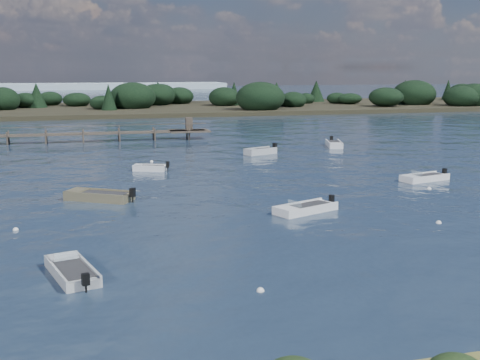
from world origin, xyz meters
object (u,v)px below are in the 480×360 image
object	(u,v)px
tender_far_grey_b	(260,152)
dinghy_mid_grey	(99,198)
tender_far_white	(150,169)
dinghy_mid_white_b	(424,179)
dinghy_mid_white_a	(305,210)
dinghy_extra_a	(334,145)
dinghy_near_olive	(72,273)

from	to	relation	value
tender_far_grey_b	dinghy_mid_grey	xyz separation A→B (m)	(-16.87, -18.27, -0.02)
tender_far_white	dinghy_mid_grey	xyz separation A→B (m)	(-4.63, -10.91, 0.02)
dinghy_mid_white_b	tender_far_grey_b	size ratio (longest dim) A/B	1.15
dinghy_mid_white_a	dinghy_extra_a	bearing A→B (deg)	63.43
dinghy_near_olive	dinghy_mid_white_b	bearing A→B (deg)	30.72
dinghy_near_olive	dinghy_extra_a	world-z (taller)	dinghy_extra_a
tender_far_grey_b	dinghy_mid_grey	size ratio (longest dim) A/B	0.81
tender_far_white	dinghy_mid_grey	world-z (taller)	dinghy_mid_grey
dinghy_mid_white_b	dinghy_mid_grey	world-z (taller)	dinghy_mid_grey
dinghy_mid_white_b	dinghy_near_olive	world-z (taller)	dinghy_mid_white_b
dinghy_near_olive	tender_far_white	bearing A→B (deg)	76.59
dinghy_extra_a	dinghy_mid_grey	bearing A→B (deg)	-140.55
dinghy_mid_grey	dinghy_mid_white_b	bearing A→B (deg)	1.73
dinghy_extra_a	tender_far_white	bearing A→B (deg)	-153.36
tender_far_white	dinghy_mid_grey	bearing A→B (deg)	-112.98
dinghy_mid_grey	dinghy_near_olive	world-z (taller)	dinghy_mid_grey
tender_far_white	dinghy_mid_white_a	bearing A→B (deg)	-66.42
tender_far_grey_b	dinghy_near_olive	world-z (taller)	tender_far_grey_b
tender_far_white	dinghy_extra_a	distance (m)	24.72
tender_far_grey_b	dinghy_near_olive	size ratio (longest dim) A/B	0.88
tender_far_white	dinghy_near_olive	xyz separation A→B (m)	(-6.23, -26.12, -0.01)
dinghy_mid_white_a	tender_far_white	size ratio (longest dim) A/B	1.42
dinghy_mid_white_a	tender_far_grey_b	bearing A→B (deg)	79.74
dinghy_mid_white_b	tender_far_white	bearing A→B (deg)	153.84
tender_far_grey_b	dinghy_near_olive	xyz separation A→B (m)	(-18.47, -33.48, -0.05)
dinghy_mid_grey	tender_far_white	bearing A→B (deg)	67.02
tender_far_white	dinghy_near_olive	size ratio (longest dim) A/B	0.72
dinghy_mid_white_b	dinghy_mid_grey	distance (m)	25.30
tender_far_grey_b	dinghy_extra_a	bearing A→B (deg)	20.71
dinghy_mid_grey	dinghy_near_olive	size ratio (longest dim) A/B	1.08
dinghy_mid_white_a	dinghy_mid_grey	distance (m)	14.07
dinghy_mid_grey	dinghy_extra_a	bearing A→B (deg)	39.45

